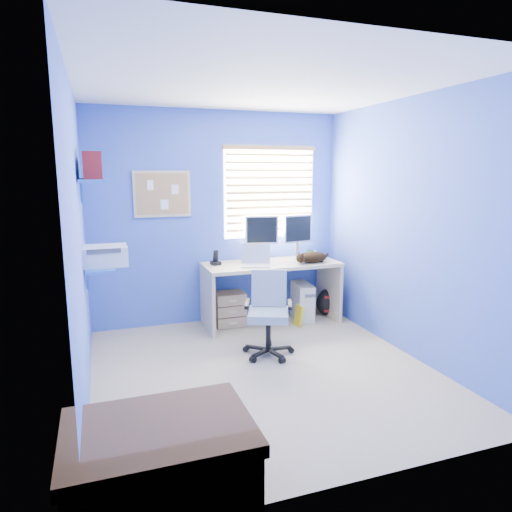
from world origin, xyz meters
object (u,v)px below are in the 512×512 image
object	(u,v)px
desk	(271,293)
tower_pc	(302,302)
cat	(312,257)
office_chair	(268,324)
laptop	(255,257)

from	to	relation	value
desk	tower_pc	size ratio (longest dim) A/B	3.54
tower_pc	desk	bearing A→B (deg)	-171.93
desk	cat	xyz separation A→B (m)	(0.46, -0.16, 0.44)
tower_pc	office_chair	distance (m)	1.17
office_chair	desk	bearing A→B (deg)	67.47
desk	tower_pc	distance (m)	0.44
desk	cat	world-z (taller)	cat
cat	office_chair	bearing A→B (deg)	-159.07
cat	tower_pc	size ratio (longest dim) A/B	0.82
cat	office_chair	distance (m)	1.19
laptop	tower_pc	distance (m)	0.92
desk	office_chair	size ratio (longest dim) A/B	1.94
desk	cat	bearing A→B (deg)	-19.71
desk	cat	distance (m)	0.65
laptop	cat	distance (m)	0.70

